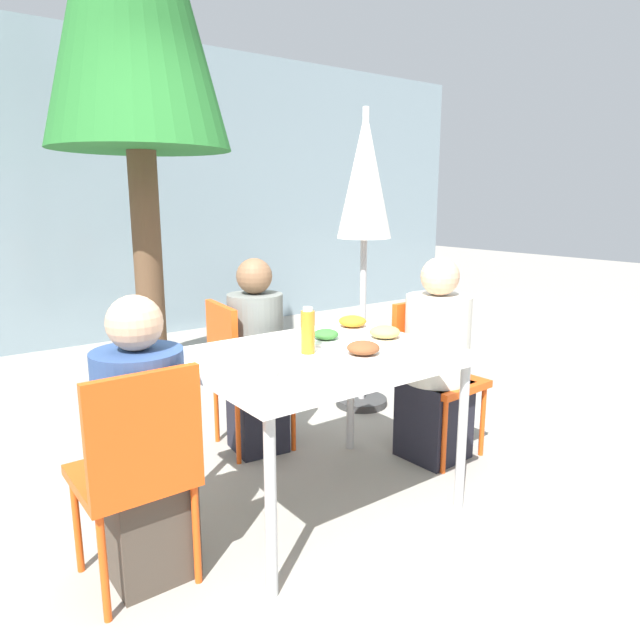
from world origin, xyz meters
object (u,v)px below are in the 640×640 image
at_px(closed_umbrella, 365,190).
at_px(salad_bowl, 250,370).
at_px(person_left, 143,449).
at_px(person_right, 436,367).
at_px(chair_far, 240,365).
at_px(drinking_cup, 451,343).
at_px(bottle, 308,331).
at_px(chair_right, 430,365).
at_px(chair_left, 138,462).
at_px(person_far, 256,361).

bearing_deg(closed_umbrella, salad_bowl, -144.64).
bearing_deg(person_left, person_right, 1.31).
distance_m(chair_far, drinking_cup, 1.27).
bearing_deg(person_left, drinking_cup, -16.52).
height_order(closed_umbrella, bottle, closed_umbrella).
bearing_deg(chair_right, closed_umbrella, -104.91).
bearing_deg(closed_umbrella, chair_left, -152.53).
relative_size(chair_right, person_right, 0.77).
bearing_deg(person_far, chair_left, -43.64).
bearing_deg(drinking_cup, person_far, 108.56).
bearing_deg(drinking_cup, chair_left, 167.81).
xyz_separation_m(chair_far, salad_bowl, (-0.44, -0.91, 0.28)).
bearing_deg(person_far, salad_bowl, -24.80).
relative_size(bottle, drinking_cup, 1.93).
relative_size(person_left, chair_right, 1.27).
xyz_separation_m(chair_left, person_right, (1.71, 0.13, 0.02)).
relative_size(chair_far, closed_umbrella, 0.43).
xyz_separation_m(person_right, chair_far, (-0.82, 0.73, -0.02)).
relative_size(person_far, bottle, 5.29).
bearing_deg(closed_umbrella, person_left, -153.87).
bearing_deg(person_left, closed_umbrella, 25.65).
relative_size(chair_left, salad_bowl, 4.34).
height_order(closed_umbrella, drinking_cup, closed_umbrella).
height_order(chair_right, salad_bowl, chair_right).
height_order(person_left, bottle, person_left).
height_order(person_right, closed_umbrella, closed_umbrella).
relative_size(bottle, salad_bowl, 1.06).
distance_m(person_left, drinking_cup, 1.36).
xyz_separation_m(person_left, chair_far, (0.84, 0.78, -0.01)).
height_order(chair_right, drinking_cup, chair_right).
distance_m(person_right, drinking_cup, 0.63).
relative_size(chair_left, chair_right, 1.00).
xyz_separation_m(chair_left, person_left, (0.05, 0.08, 0.01)).
height_order(chair_right, person_right, person_right).
relative_size(person_left, bottle, 5.22).
bearing_deg(person_right, chair_right, -121.94).
bearing_deg(chair_right, drinking_cup, 46.36).
height_order(chair_far, salad_bowl, chair_far).
xyz_separation_m(closed_umbrella, drinking_cup, (-0.59, -1.28, -0.68)).
xyz_separation_m(person_left, bottle, (0.78, 0.03, 0.34)).
distance_m(person_left, bottle, 0.85).
bearing_deg(salad_bowl, chair_left, 173.50).
distance_m(person_far, salad_bowl, 1.03).
bearing_deg(chair_left, chair_right, 6.52).
relative_size(person_far, drinking_cup, 10.19).
relative_size(chair_right, bottle, 4.11).
height_order(chair_right, closed_umbrella, closed_umbrella).
bearing_deg(salad_bowl, closed_umbrella, 35.36).
bearing_deg(chair_far, drinking_cup, 27.38).
distance_m(person_far, drinking_cup, 1.18).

